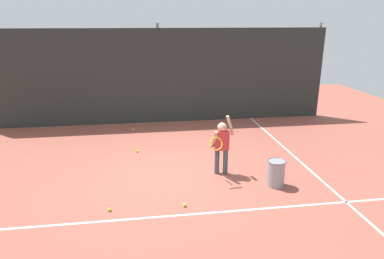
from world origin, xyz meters
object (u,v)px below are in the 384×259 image
tennis_ball_1 (134,130)px  ball_hopper (276,173)px  tennis_ball_2 (109,209)px  tennis_player (221,144)px  tennis_ball_0 (137,151)px  tennis_ball_3 (185,205)px

tennis_ball_1 → ball_hopper: bearing=-54.6°
tennis_ball_2 → tennis_ball_1: bearing=85.6°
tennis_player → tennis_ball_0: bearing=132.8°
ball_hopper → tennis_ball_1: bearing=125.4°
tennis_player → ball_hopper: tennis_player is taller
tennis_ball_0 → tennis_ball_3: size_ratio=1.00×
tennis_player → tennis_ball_1: (-2.00, 3.50, -0.69)m
tennis_player → ball_hopper: size_ratio=2.40×
tennis_player → tennis_ball_3: tennis_player is taller
ball_hopper → tennis_ball_3: bearing=-163.8°
tennis_ball_0 → tennis_ball_3: (0.89, -2.94, 0.00)m
ball_hopper → tennis_ball_0: bearing=140.8°
tennis_player → tennis_ball_1: bearing=113.4°
ball_hopper → tennis_ball_1: size_ratio=8.52×
tennis_ball_2 → tennis_player: bearing=28.2°
ball_hopper → tennis_ball_3: size_ratio=8.52×
tennis_player → ball_hopper: bearing=-42.3°
tennis_player → tennis_ball_0: (-1.88, 1.63, -0.69)m
tennis_player → tennis_ball_2: (-2.37, -1.27, -0.69)m
tennis_ball_2 → ball_hopper: bearing=9.1°
tennis_ball_3 → tennis_ball_1: bearing=101.9°
tennis_ball_0 → tennis_ball_1: bearing=93.6°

